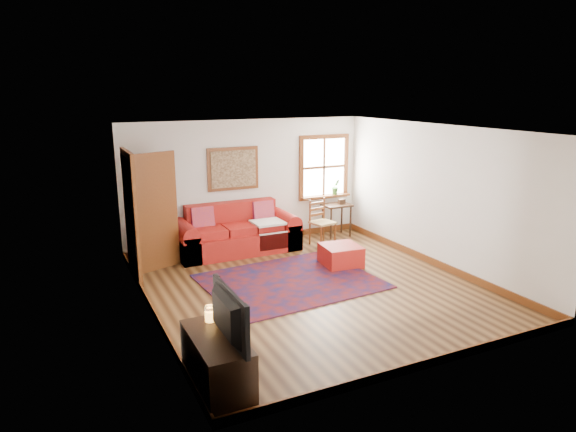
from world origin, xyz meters
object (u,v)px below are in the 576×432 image
red_leather_sofa (237,236)px  media_cabinet (217,363)px  red_ottoman (341,255)px  side_table (337,210)px  ladder_back_chair (321,220)px

red_leather_sofa → media_cabinet: size_ratio=2.15×
red_leather_sofa → red_ottoman: size_ratio=3.65×
red_leather_sofa → red_ottoman: (1.39, -1.60, -0.12)m
red_ottoman → side_table: 1.93m
red_leather_sofa → side_table: size_ratio=3.37×
ladder_back_chair → media_cabinet: ladder_back_chair is taller
red_leather_sofa → ladder_back_chair: bearing=-10.8°
red_ottoman → side_table: side_table is taller
red_ottoman → ladder_back_chair: size_ratio=0.70×
ladder_back_chair → media_cabinet: (-3.51, -4.07, -0.20)m
media_cabinet → red_leather_sofa: bearing=67.5°
side_table → ladder_back_chair: 0.72m
ladder_back_chair → red_leather_sofa: bearing=169.2°
red_leather_sofa → side_table: bearing=1.6°
red_leather_sofa → ladder_back_chair: ladder_back_chair is taller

